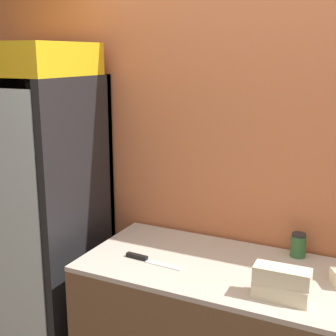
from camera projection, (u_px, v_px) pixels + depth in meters
wall_back at (284, 172)px, 2.50m from camera, size 5.20×0.09×2.70m
beverage_cooler at (44, 200)px, 2.87m from camera, size 0.67×0.65×2.03m
sandwich_stack_bottom at (281, 291)px, 2.01m from camera, size 0.24×0.10×0.07m
sandwich_stack_middle at (282, 276)px, 1.99m from camera, size 0.24×0.10×0.07m
chefs_knife at (146, 259)px, 2.39m from camera, size 0.33×0.06×0.02m
condiment_jar at (298, 245)px, 2.43m from camera, size 0.08×0.08×0.13m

